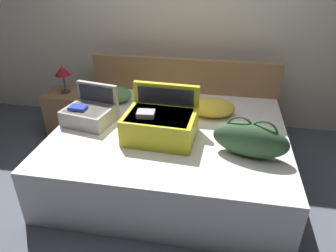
% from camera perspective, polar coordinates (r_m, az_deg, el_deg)
% --- Properties ---
extents(ground_plane, '(12.00, 12.00, 0.00)m').
position_cam_1_polar(ground_plane, '(2.85, -0.98, -13.41)').
color(ground_plane, '#4C515B').
extents(back_wall, '(8.00, 0.10, 2.60)m').
position_cam_1_polar(back_wall, '(3.80, 3.88, 19.36)').
color(back_wall, beige).
rests_on(back_wall, ground).
extents(bed, '(2.07, 1.72, 0.51)m').
position_cam_1_polar(bed, '(3.01, 0.43, -4.76)').
color(bed, silver).
rests_on(bed, ground).
extents(headboard, '(2.11, 0.08, 0.90)m').
position_cam_1_polar(headboard, '(3.70, 2.81, 5.36)').
color(headboard, olive).
rests_on(headboard, ground).
extents(hard_case_large, '(0.61, 0.50, 0.42)m').
position_cam_1_polar(hard_case_large, '(2.68, -1.35, 0.56)').
color(hard_case_large, gold).
rests_on(hard_case_large, bed).
extents(hard_case_medium, '(0.49, 0.45, 0.33)m').
position_cam_1_polar(hard_case_medium, '(3.04, -13.91, 2.41)').
color(hard_case_medium, gray).
rests_on(hard_case_medium, bed).
extents(duffel_bag, '(0.62, 0.33, 0.33)m').
position_cam_1_polar(duffel_bag, '(2.52, 14.62, -2.39)').
color(duffel_bag, '#2D4C2D').
rests_on(duffel_bag, bed).
extents(pillow_near_headboard, '(0.46, 0.35, 0.16)m').
position_cam_1_polar(pillow_near_headboard, '(3.12, 8.03, 3.33)').
color(pillow_near_headboard, gold).
rests_on(pillow_near_headboard, bed).
extents(pillow_center_head, '(0.45, 0.30, 0.17)m').
position_cam_1_polar(pillow_center_head, '(3.44, -10.20, 5.69)').
color(pillow_center_head, '#4C724C').
rests_on(pillow_center_head, bed).
extents(nightstand, '(0.44, 0.40, 0.52)m').
position_cam_1_polar(nightstand, '(3.90, -17.38, 2.30)').
color(nightstand, olive).
rests_on(nightstand, ground).
extents(table_lamp, '(0.17, 0.17, 0.31)m').
position_cam_1_polar(table_lamp, '(3.72, -18.50, 9.22)').
color(table_lamp, '#3F3833').
rests_on(table_lamp, nightstand).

